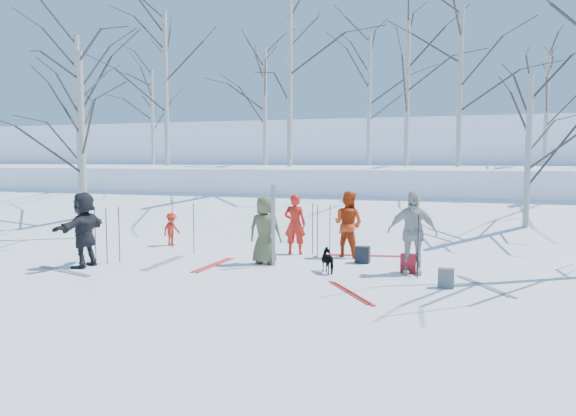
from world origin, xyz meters
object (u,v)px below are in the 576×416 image
(skier_red_north, at_px, (295,224))
(dog, at_px, (329,260))
(backpack_dark, at_px, (362,255))
(skier_red_seated, at_px, (172,229))
(skier_grey_west, at_px, (84,230))
(backpack_red, at_px, (408,263))
(backpack_grey, at_px, (446,278))
(skier_cream_east, at_px, (412,233))
(skier_olive_center, at_px, (265,230))
(skier_redor_behind, at_px, (348,224))

(skier_red_north, height_order, dog, skier_red_north)
(skier_red_north, relative_size, backpack_dark, 3.94)
(skier_red_seated, bearing_deg, skier_red_north, -80.49)
(skier_red_north, distance_m, skier_red_seated, 3.82)
(skier_red_north, bearing_deg, skier_grey_west, 31.50)
(backpack_red, bearing_deg, backpack_dark, 144.87)
(backpack_red, height_order, backpack_grey, backpack_red)
(skier_cream_east, height_order, backpack_grey, skier_cream_east)
(backpack_red, relative_size, backpack_grey, 1.11)
(skier_olive_center, xyz_separation_m, skier_red_seated, (-3.55, 1.77, -0.33))
(dog, bearing_deg, skier_red_north, -92.98)
(backpack_grey, height_order, backpack_dark, backpack_dark)
(skier_red_north, xyz_separation_m, backpack_grey, (3.96, -2.76, -0.60))
(skier_olive_center, bearing_deg, backpack_grey, 162.33)
(skier_red_north, height_order, skier_redor_behind, skier_redor_behind)
(skier_red_north, bearing_deg, backpack_grey, 138.15)
(skier_red_north, height_order, backpack_grey, skier_red_north)
(skier_red_seated, bearing_deg, skier_redor_behind, -79.00)
(skier_olive_center, distance_m, skier_red_seated, 3.98)
(dog, bearing_deg, backpack_red, 159.86)
(backpack_red, bearing_deg, skier_olive_center, -179.90)
(skier_olive_center, xyz_separation_m, skier_red_north, (0.25, 1.54, -0.02))
(backpack_grey, bearing_deg, skier_redor_behind, 132.36)
(skier_red_seated, height_order, skier_grey_west, skier_grey_west)
(skier_redor_behind, distance_m, backpack_dark, 1.12)
(skier_red_seated, relative_size, dog, 1.48)
(skier_grey_west, xyz_separation_m, dog, (5.52, 1.16, -0.60))
(skier_olive_center, xyz_separation_m, skier_cream_east, (3.44, -0.10, 0.09))
(skier_grey_west, relative_size, dog, 2.72)
(skier_redor_behind, distance_m, backpack_grey, 3.85)
(dog, bearing_deg, backpack_grey, 126.32)
(dog, bearing_deg, skier_cream_east, 155.78)
(skier_redor_behind, relative_size, skier_red_seated, 1.76)
(skier_olive_center, height_order, skier_red_north, skier_olive_center)
(skier_olive_center, distance_m, skier_red_north, 1.56)
(skier_redor_behind, relative_size, backpack_dark, 4.18)
(dog, bearing_deg, skier_red_seated, -61.92)
(skier_red_north, height_order, backpack_dark, skier_red_north)
(skier_cream_east, bearing_deg, skier_red_north, 147.01)
(backpack_red, xyz_separation_m, backpack_dark, (-1.17, 0.82, -0.01))
(skier_redor_behind, distance_m, skier_grey_west, 6.37)
(skier_cream_east, relative_size, backpack_red, 4.30)
(skier_cream_east, distance_m, backpack_dark, 1.71)
(skier_olive_center, relative_size, backpack_grey, 4.25)
(skier_redor_behind, xyz_separation_m, skier_cream_east, (1.78, -1.68, 0.07))
(skier_redor_behind, height_order, backpack_red, skier_redor_behind)
(backpack_red, bearing_deg, skier_red_seated, 165.64)
(skier_red_seated, bearing_deg, skier_grey_west, -171.06)
(skier_red_seated, height_order, dog, skier_red_seated)
(skier_olive_center, height_order, skier_cream_east, skier_cream_east)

